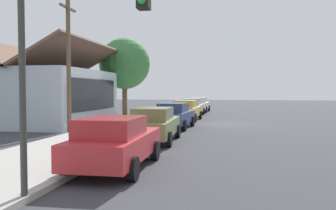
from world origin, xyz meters
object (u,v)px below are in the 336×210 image
object	(u,v)px
car_olive	(155,124)
traffic_light_main	(69,35)
car_cherry	(115,142)
car_silver	(192,107)
utility_pole_wooden	(69,62)
fire_hydrant_red	(179,110)
shade_tree	(125,64)
car_navy	(175,115)
car_ivory	(199,104)
car_mustard	(187,110)

from	to	relation	value
car_olive	traffic_light_main	world-z (taller)	traffic_light_main
car_cherry	traffic_light_main	distance (m)	4.36
car_silver	utility_pole_wooden	distance (m)	15.71
car_silver	car_olive	bearing A→B (deg)	-178.30
utility_pole_wooden	fire_hydrant_red	size ratio (longest dim) A/B	10.56
shade_tree	traffic_light_main	world-z (taller)	shade_tree
car_cherry	utility_pole_wooden	world-z (taller)	utility_pole_wooden
car_navy	traffic_light_main	bearing A→B (deg)	-175.77
car_navy	traffic_light_main	size ratio (longest dim) A/B	0.92
car_ivory	car_silver	bearing A→B (deg)	-179.41
car_mustard	traffic_light_main	bearing A→B (deg)	-176.52
car_navy	car_mustard	xyz separation A→B (m)	(5.74, -0.04, 0.00)
car_ivory	utility_pole_wooden	xyz separation A→B (m)	(-20.03, 5.47, 3.11)
car_navy	utility_pole_wooden	world-z (taller)	utility_pole_wooden
car_mustard	car_silver	distance (m)	5.50
car_navy	fire_hydrant_red	xyz separation A→B (m)	(11.61, 1.44, -0.32)
car_silver	car_ivory	xyz separation A→B (m)	(5.57, -0.16, 0.00)
car_cherry	car_navy	xyz separation A→B (m)	(11.50, 0.02, -0.00)
car_mustard	utility_pole_wooden	distance (m)	10.95
shade_tree	fire_hydrant_red	xyz separation A→B (m)	(3.39, -4.28, -4.15)
car_silver	car_mustard	bearing A→B (deg)	-177.02
car_olive	car_cherry	bearing A→B (deg)	178.91
car_cherry	car_olive	xyz separation A→B (m)	(5.68, 0.02, -0.00)
car_mustard	car_cherry	bearing A→B (deg)	-177.10
car_cherry	car_olive	distance (m)	5.68
car_olive	car_ivory	size ratio (longest dim) A/B	0.98
car_cherry	car_olive	world-z (taller)	same
car_navy	car_mustard	size ratio (longest dim) A/B	0.99
car_olive	shade_tree	xyz separation A→B (m)	(14.04, 5.72, 3.84)
shade_tree	utility_pole_wooden	distance (m)	11.46
car_navy	car_silver	world-z (taller)	same
traffic_light_main	fire_hydrant_red	size ratio (longest dim) A/B	7.32
car_olive	fire_hydrant_red	distance (m)	17.49
car_cherry	car_silver	xyz separation A→B (m)	(22.74, 0.14, -0.00)
car_cherry	car_navy	bearing A→B (deg)	-0.43
car_silver	traffic_light_main	bearing A→B (deg)	-177.96
utility_pole_wooden	traffic_light_main	bearing A→B (deg)	-154.22
traffic_light_main	car_navy	bearing A→B (deg)	0.85
car_silver	fire_hydrant_red	world-z (taller)	car_silver
car_silver	traffic_light_main	xyz separation A→B (m)	(-26.18, -0.35, 2.68)
car_olive	car_navy	xyz separation A→B (m)	(5.82, -0.00, -0.00)
car_cherry	car_ivory	xyz separation A→B (m)	(28.31, -0.02, 0.00)
fire_hydrant_red	car_silver	bearing A→B (deg)	-105.68
car_mustard	shade_tree	distance (m)	7.35
car_ivory	traffic_light_main	xyz separation A→B (m)	(-31.75, -0.19, 2.67)
car_olive	utility_pole_wooden	size ratio (longest dim) A/B	0.64
car_cherry	car_olive	size ratio (longest dim) A/B	0.97
car_cherry	car_ivory	world-z (taller)	same
car_cherry	car_mustard	bearing A→B (deg)	-0.58
car_olive	car_mustard	size ratio (longest dim) A/B	1.00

